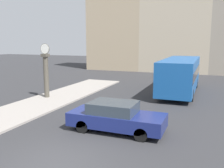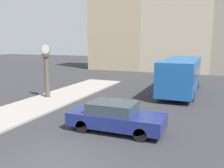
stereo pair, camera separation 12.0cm
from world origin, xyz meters
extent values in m
plane|color=#2D2D30|center=(0.00, 0.00, 0.00)|extent=(120.00, 120.00, 0.00)
cube|color=gray|center=(-5.78, 7.84, 0.06)|extent=(3.61, 19.68, 0.11)
cube|color=tan|center=(-8.70, 29.74, 7.14)|extent=(8.30, 5.00, 14.28)
cube|color=#B7A88E|center=(0.11, 29.74, 8.68)|extent=(9.32, 5.00, 17.37)
cube|color=navy|center=(0.92, 3.81, 0.58)|extent=(4.63, 1.85, 0.65)
cube|color=#2D3842|center=(0.74, 3.81, 1.17)|extent=(2.22, 1.67, 0.52)
cylinder|color=black|center=(2.36, 4.62, 0.31)|extent=(0.61, 0.22, 0.61)
cylinder|color=black|center=(2.36, 2.99, 0.31)|extent=(0.61, 0.22, 0.61)
cylinder|color=black|center=(-0.51, 4.62, 0.31)|extent=(0.61, 0.22, 0.61)
cylinder|color=black|center=(-0.51, 2.99, 0.31)|extent=(0.61, 0.22, 0.61)
cube|color=#195199|center=(2.67, 14.35, 1.61)|extent=(2.59, 9.12, 2.51)
cube|color=#1E232D|center=(2.67, 14.35, 1.78)|extent=(2.61, 8.94, 0.75)
cylinder|color=black|center=(3.82, 17.18, 0.45)|extent=(0.28, 0.90, 0.90)
cylinder|color=black|center=(1.52, 17.18, 0.45)|extent=(0.28, 0.90, 0.90)
cylinder|color=black|center=(3.82, 11.53, 0.45)|extent=(0.28, 0.90, 0.90)
cylinder|color=black|center=(1.52, 11.53, 0.45)|extent=(0.28, 0.90, 0.90)
cylinder|color=#4C473D|center=(-6.49, 8.41, 1.65)|extent=(0.37, 0.37, 3.07)
cube|color=#4C473D|center=(-6.49, 8.41, 3.29)|extent=(0.48, 0.48, 0.22)
cylinder|color=#4C473D|center=(-6.49, 8.41, 3.76)|extent=(0.78, 0.04, 0.78)
cylinder|color=white|center=(-6.49, 8.41, 3.76)|extent=(0.72, 0.06, 0.72)
camera|label=1|loc=(4.98, -7.06, 4.31)|focal=40.00mm
camera|label=2|loc=(5.09, -7.02, 4.31)|focal=40.00mm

